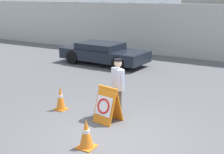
% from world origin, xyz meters
% --- Properties ---
extents(ground_plane, '(90.00, 90.00, 0.00)m').
position_xyz_m(ground_plane, '(0.00, 0.00, 0.00)').
color(ground_plane, '#5B5B5E').
extents(perimeter_wall, '(36.00, 0.30, 3.53)m').
position_xyz_m(perimeter_wall, '(-0.00, 11.15, 1.54)').
color(perimeter_wall, beige).
rests_on(perimeter_wall, ground_plane).
extents(barricade_sign, '(0.76, 0.75, 1.05)m').
position_xyz_m(barricade_sign, '(-0.66, 0.73, 0.52)').
color(barricade_sign, orange).
rests_on(barricade_sign, ground_plane).
extents(security_guard, '(0.57, 0.60, 1.76)m').
position_xyz_m(security_guard, '(-0.63, 1.33, 0.98)').
color(security_guard, '#514C42').
rests_on(security_guard, ground_plane).
extents(traffic_cone_near, '(0.41, 0.41, 0.74)m').
position_xyz_m(traffic_cone_near, '(-0.27, -0.88, 0.37)').
color(traffic_cone_near, orange).
rests_on(traffic_cone_near, ground_plane).
extents(traffic_cone_mid, '(0.35, 0.35, 0.80)m').
position_xyz_m(traffic_cone_mid, '(-2.44, 0.82, 0.40)').
color(traffic_cone_mid, orange).
rests_on(traffic_cone_mid, ground_plane).
extents(parked_car_front_coupe, '(4.72, 2.17, 1.12)m').
position_xyz_m(parked_car_front_coupe, '(-4.78, 7.23, 0.60)').
color(parked_car_front_coupe, black).
rests_on(parked_car_front_coupe, ground_plane).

